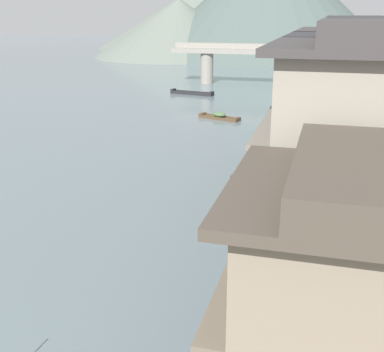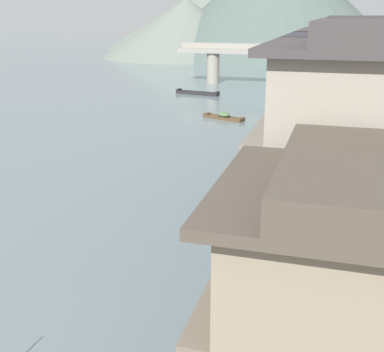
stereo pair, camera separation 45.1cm
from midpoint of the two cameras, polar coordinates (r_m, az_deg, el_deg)
boat_moored_nearest at (r=47.98m, az=2.87°, el=6.78°), size 4.29×2.39×0.70m
boat_moored_second at (r=61.27m, az=10.52°, el=8.98°), size 1.31×4.34×0.62m
boat_moored_third at (r=50.66m, az=9.41°, el=7.15°), size 1.99×5.05×0.68m
boat_moored_far at (r=62.57m, az=-0.21°, el=9.43°), size 5.70×2.06×0.53m
boat_midriver_drifting at (r=44.86m, az=8.49°, el=5.64°), size 1.63×5.30×0.40m
boat_midriver_upstream at (r=35.73m, az=7.94°, el=2.65°), size 1.32×4.62×0.76m
boat_upstream_distant at (r=31.32m, az=5.52°, el=0.52°), size 1.08×3.95×0.77m
house_waterfront_nearest at (r=12.04m, az=16.35°, el=-12.27°), size 5.80×5.84×6.14m
house_waterfront_second at (r=17.57m, az=17.79°, el=1.93°), size 6.51×6.82×8.74m
house_waterfront_tall at (r=23.66m, az=18.03°, el=5.98°), size 7.04×6.12×8.74m
house_waterfront_narrow at (r=30.24m, az=16.99°, el=8.56°), size 6.36×8.23×8.74m
house_waterfront_far at (r=37.60m, az=16.23°, el=8.41°), size 5.80×6.29×6.14m
mooring_post_dock_mid at (r=20.86m, az=6.98°, el=-6.21°), size 0.20×0.20×0.77m
stone_bridge at (r=70.98m, az=7.49°, el=13.13°), size 24.57×2.40×5.53m
hill_far_west at (r=147.81m, az=1.97°, el=18.05°), size 62.83×62.83×18.46m
hill_far_east at (r=117.10m, az=-1.60°, el=16.54°), size 38.35×38.35×12.53m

